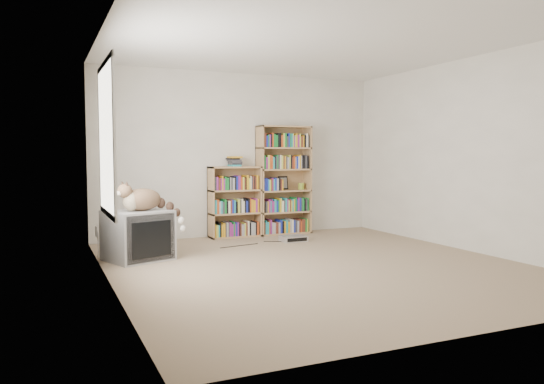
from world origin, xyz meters
name	(u,v)px	position (x,y,z in m)	size (l,w,h in m)	color
floor	(317,265)	(0.00, 0.00, 0.00)	(4.50, 5.00, 0.01)	tan
wall_back	(240,155)	(0.00, 2.50, 1.25)	(4.50, 0.02, 2.50)	white
wall_front	(493,155)	(0.00, -2.50, 1.25)	(4.50, 0.02, 2.50)	white
wall_left	(108,155)	(-2.25, 0.00, 1.25)	(0.02, 5.00, 2.50)	white
wall_right	(471,155)	(2.25, 0.00, 1.25)	(0.02, 5.00, 2.50)	white
ceiling	(318,41)	(0.00, 0.00, 2.50)	(4.50, 5.00, 0.02)	white
window	(107,139)	(-2.24, 0.20, 1.40)	(0.02, 1.22, 1.52)	white
crt_tv	(138,235)	(-1.80, 1.13, 0.29)	(0.85, 0.81, 0.59)	#9E9EA0
cat	(148,202)	(-1.69, 1.08, 0.69)	(0.81, 0.50, 0.58)	#332015
bookcase_tall	(283,183)	(0.68, 2.36, 0.81)	(0.85, 0.30, 1.70)	tan
bookcase_short	(234,204)	(-0.14, 2.36, 0.50)	(0.78, 0.30, 1.07)	tan
book_stack	(234,161)	(-0.15, 2.35, 1.15)	(0.18, 0.24, 0.15)	#C3471A
green_mug	(301,186)	(0.98, 2.34, 0.75)	(0.10, 0.10, 0.11)	#8CA830
framed_print	(283,183)	(0.71, 2.44, 0.80)	(0.16, 0.01, 0.21)	black
dvd_player	(293,238)	(0.49, 1.61, 0.04)	(0.36, 0.26, 0.08)	silver
wall_outlet	(96,232)	(-2.24, 1.47, 0.32)	(0.01, 0.08, 0.13)	silver
floor_cables	(282,244)	(0.23, 1.44, 0.00)	(1.20, 0.70, 0.01)	black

